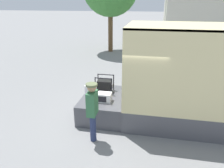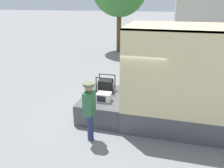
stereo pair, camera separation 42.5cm
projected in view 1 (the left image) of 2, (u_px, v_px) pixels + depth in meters
ground_plane at (126, 116)px, 7.89m from camera, size 160.00×160.00×0.00m
tailgate_deck at (105, 105)px, 7.90m from camera, size 1.54×2.18×0.72m
microwave at (104, 97)px, 7.31m from camera, size 0.46×0.36×0.29m
portable_generator at (105, 86)px, 8.07m from camera, size 0.64×0.45×0.61m
orange_bucket at (89, 90)px, 7.81m from camera, size 0.31×0.31×0.36m
worker_person at (92, 107)px, 6.11m from camera, size 0.32×0.44×1.80m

